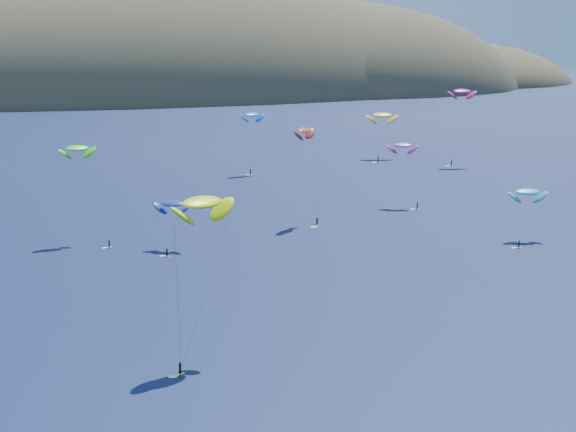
# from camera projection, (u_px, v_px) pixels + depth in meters

# --- Properties ---
(island) EXTENTS (730.00, 300.00, 210.00)m
(island) POSITION_uv_depth(u_px,v_px,m) (153.00, 104.00, 627.72)
(island) COLOR #3D3526
(island) RESTS_ON ground
(kitesurfer_2) EXTENTS (11.43, 12.94, 24.95)m
(kitesurfer_2) POSITION_uv_depth(u_px,v_px,m) (203.00, 202.00, 114.05)
(kitesurfer_2) COLOR yellow
(kitesurfer_2) RESTS_ON ground
(kitesurfer_3) EXTENTS (10.09, 13.62, 22.69)m
(kitesurfer_3) POSITION_uv_depth(u_px,v_px,m) (77.00, 148.00, 177.85)
(kitesurfer_3) COLOR yellow
(kitesurfer_3) RESTS_ON ground
(kitesurfer_4) EXTENTS (9.23, 8.30, 21.43)m
(kitesurfer_4) POSITION_uv_depth(u_px,v_px,m) (252.00, 115.00, 262.30)
(kitesurfer_4) COLOR yellow
(kitesurfer_4) RESTS_ON ground
(kitesurfer_5) EXTENTS (11.48, 10.66, 12.99)m
(kitesurfer_5) POSITION_uv_depth(u_px,v_px,m) (528.00, 192.00, 179.97)
(kitesurfer_5) COLOR yellow
(kitesurfer_5) RESTS_ON ground
(kitesurfer_6) EXTENTS (8.62, 11.42, 18.24)m
(kitesurfer_6) POSITION_uv_depth(u_px,v_px,m) (403.00, 145.00, 214.12)
(kitesurfer_6) COLOR yellow
(kitesurfer_6) RESTS_ON ground
(kitesurfer_8) EXTENTS (11.56, 8.41, 28.01)m
(kitesurfer_8) POSITION_uv_depth(u_px,v_px,m) (462.00, 91.00, 278.27)
(kitesurfer_8) COLOR yellow
(kitesurfer_8) RESTS_ON ground
(kitesurfer_9) EXTENTS (8.28, 11.81, 24.61)m
(kitesurfer_9) POSITION_uv_depth(u_px,v_px,m) (304.00, 130.00, 194.29)
(kitesurfer_9) COLOR yellow
(kitesurfer_9) RESTS_ON ground
(kitesurfer_10) EXTENTS (8.77, 11.33, 11.89)m
(kitesurfer_10) POSITION_uv_depth(u_px,v_px,m) (172.00, 204.00, 172.44)
(kitesurfer_10) COLOR yellow
(kitesurfer_10) RESTS_ON ground
(kitesurfer_11) EXTENTS (12.71, 15.25, 18.71)m
(kitesurfer_11) POSITION_uv_depth(u_px,v_px,m) (382.00, 115.00, 293.88)
(kitesurfer_11) COLOR yellow
(kitesurfer_11) RESTS_ON ground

